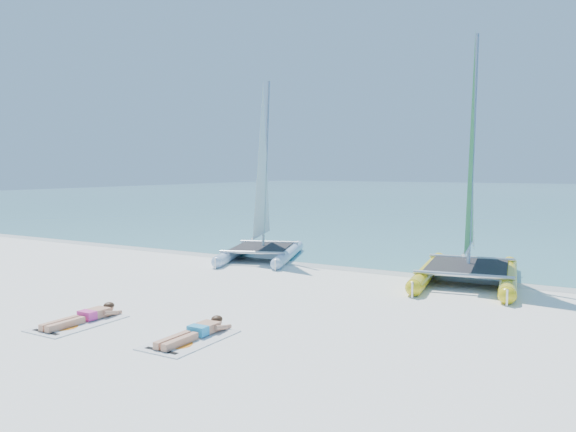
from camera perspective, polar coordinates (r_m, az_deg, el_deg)
name	(u,v)px	position (r m, az deg, el deg)	size (l,w,h in m)	color
ground	(282,306)	(12.95, -0.63, -9.16)	(140.00, 140.00, 0.00)	white
sea	(550,195)	(74.15, 25.09, 1.95)	(140.00, 115.00, 0.01)	#70BCB9
wet_sand_strip	(372,269)	(17.80, 8.48, -5.35)	(140.00, 1.40, 0.01)	silver
catamaran_blue	(262,203)	(19.58, -2.66, 1.35)	(3.77, 5.27, 6.52)	#B2C9EA
catamaran_yellow	(471,198)	(16.71, 18.07, 1.73)	(3.26, 5.86, 7.30)	yellow
towel_a	(78,323)	(12.30, -20.55, -10.17)	(1.00, 1.85, 0.02)	white
sunbather_a	(86,316)	(12.40, -19.87, -9.52)	(0.37, 1.73, 0.26)	tan
towel_b	(190,340)	(10.65, -9.93, -12.28)	(1.00, 1.85, 0.02)	white
sunbather_b	(197,331)	(10.76, -9.27, -11.49)	(0.37, 1.73, 0.26)	tan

